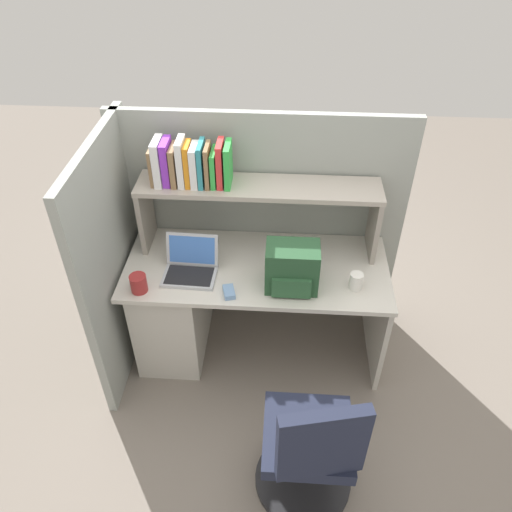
# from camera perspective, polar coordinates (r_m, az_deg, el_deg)

# --- Properties ---
(ground_plane) EXTENTS (8.00, 8.00, 0.00)m
(ground_plane) POSITION_cam_1_polar(r_m,az_deg,el_deg) (3.58, 0.05, -10.10)
(ground_plane) COLOR slate
(desk) EXTENTS (1.60, 0.70, 0.73)m
(desk) POSITION_cam_1_polar(r_m,az_deg,el_deg) (3.32, -6.68, -5.15)
(desk) COLOR beige
(desk) RESTS_ON ground_plane
(cubicle_partition_rear) EXTENTS (1.84, 0.05, 1.55)m
(cubicle_partition_rear) POSITION_cam_1_polar(r_m,az_deg,el_deg) (3.34, 0.48, 3.65)
(cubicle_partition_rear) COLOR #939991
(cubicle_partition_rear) RESTS_ON ground_plane
(cubicle_partition_left) EXTENTS (0.05, 1.06, 1.55)m
(cubicle_partition_left) POSITION_cam_1_polar(r_m,az_deg,el_deg) (3.15, -15.60, -0.42)
(cubicle_partition_left) COLOR #939991
(cubicle_partition_left) RESTS_ON ground_plane
(overhead_hutch) EXTENTS (1.44, 0.28, 0.45)m
(overhead_hutch) POSITION_cam_1_polar(r_m,az_deg,el_deg) (3.01, 0.31, 6.43)
(overhead_hutch) COLOR gray
(overhead_hutch) RESTS_ON desk
(reference_books_on_shelf) EXTENTS (0.46, 0.18, 0.28)m
(reference_books_on_shelf) POSITION_cam_1_polar(r_m,az_deg,el_deg) (2.94, -7.47, 10.30)
(reference_books_on_shelf) COLOR olive
(reference_books_on_shelf) RESTS_ON overhead_hutch
(laptop) EXTENTS (0.32, 0.27, 0.22)m
(laptop) POSITION_cam_1_polar(r_m,az_deg,el_deg) (3.01, -7.40, -1.14)
(laptop) COLOR #B7BABF
(laptop) RESTS_ON desk
(backpack) EXTENTS (0.30, 0.23, 0.28)m
(backpack) POSITION_cam_1_polar(r_m,az_deg,el_deg) (2.85, 4.09, -1.37)
(backpack) COLOR #264C2D
(backpack) RESTS_ON desk
(computer_mouse) EXTENTS (0.08, 0.12, 0.03)m
(computer_mouse) POSITION_cam_1_polar(r_m,az_deg,el_deg) (2.87, -3.07, -4.08)
(computer_mouse) COLOR #7299C6
(computer_mouse) RESTS_ON desk
(paper_cup) EXTENTS (0.08, 0.08, 0.10)m
(paper_cup) POSITION_cam_1_polar(r_m,az_deg,el_deg) (2.94, 11.24, -2.80)
(paper_cup) COLOR white
(paper_cup) RESTS_ON desk
(snack_canister) EXTENTS (0.10, 0.10, 0.11)m
(snack_canister) POSITION_cam_1_polar(r_m,az_deg,el_deg) (2.94, -13.13, -3.03)
(snack_canister) COLOR maroon
(snack_canister) RESTS_ON desk
(office_chair) EXTENTS (0.52, 0.53, 0.93)m
(office_chair) POSITION_cam_1_polar(r_m,az_deg,el_deg) (2.68, 6.07, -21.18)
(office_chair) COLOR black
(office_chair) RESTS_ON ground_plane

